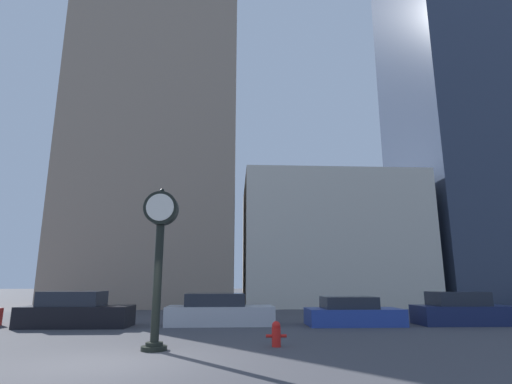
% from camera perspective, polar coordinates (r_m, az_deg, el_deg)
% --- Properties ---
extents(ground_plane, '(200.00, 200.00, 0.00)m').
position_cam_1_polar(ground_plane, '(10.74, -20.14, -21.97)').
color(ground_plane, '#424247').
extents(building_tall_tower, '(13.32, 12.00, 38.33)m').
position_cam_1_polar(building_tall_tower, '(38.88, -13.05, 14.10)').
color(building_tall_tower, gray).
rests_on(building_tall_tower, ground_plane).
extents(building_storefront_row, '(14.07, 12.00, 10.25)m').
position_cam_1_polar(building_storefront_row, '(35.20, 9.94, -7.17)').
color(building_storefront_row, beige).
rests_on(building_storefront_row, ground_plane).
extents(building_glass_modern, '(8.72, 12.00, 34.05)m').
position_cam_1_polar(building_glass_modern, '(42.41, 25.85, 9.61)').
color(building_glass_modern, '#2D384C').
rests_on(building_glass_modern, ground_plane).
extents(street_clock, '(0.99, 0.72, 4.62)m').
position_cam_1_polar(street_clock, '(12.14, -13.61, -6.98)').
color(street_clock, black).
rests_on(street_clock, ground_plane).
extents(car_black, '(4.51, 1.86, 1.46)m').
position_cam_1_polar(car_black, '(19.17, -24.36, -15.34)').
color(car_black, black).
rests_on(car_black, ground_plane).
extents(car_silver, '(4.70, 1.99, 1.36)m').
position_cam_1_polar(car_silver, '(18.45, -5.28, -16.64)').
color(car_silver, '#BCBCC1').
rests_on(car_silver, ground_plane).
extents(car_blue, '(4.09, 1.90, 1.22)m').
position_cam_1_polar(car_blue, '(18.71, 13.61, -16.48)').
color(car_blue, '#28429E').
rests_on(car_blue, ground_plane).
extents(car_navy, '(4.18, 1.89, 1.42)m').
position_cam_1_polar(car_navy, '(20.65, 27.35, -14.84)').
color(car_navy, '#19234C').
rests_on(car_navy, ground_plane).
extents(fire_hydrant_near, '(0.61, 0.26, 0.72)m').
position_cam_1_polar(fire_hydrant_near, '(12.49, 2.91, -19.56)').
color(fire_hydrant_near, red).
rests_on(fire_hydrant_near, ground_plane).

